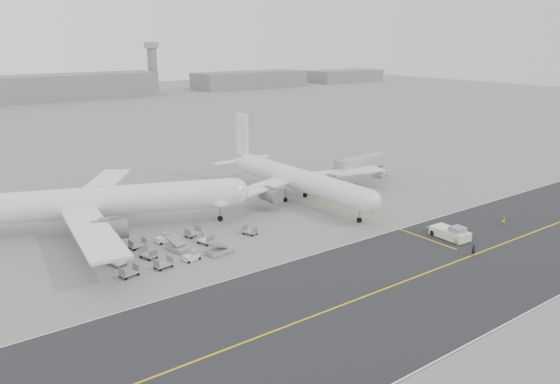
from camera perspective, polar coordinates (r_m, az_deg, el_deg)
ground at (r=86.78m, az=-2.15°, el=-7.49°), size 700.00×700.00×0.00m
taxiway at (r=77.19m, az=8.72°, el=-10.78°), size 220.00×59.00×0.03m
horizon_buildings at (r=336.14m, az=-23.73°, el=8.71°), size 520.00×28.00×28.00m
control_tower at (r=361.64m, az=-13.17°, el=12.63°), size 7.00×7.00×31.25m
airliner_a at (r=104.19m, az=-18.69°, el=-1.00°), size 54.03×53.00×19.56m
airliner_b at (r=118.48m, az=1.69°, el=1.42°), size 47.79×48.34×16.67m
pushback_tug at (r=101.24m, az=17.42°, el=-4.11°), size 3.64×9.06×2.57m
jet_bridge at (r=135.28m, az=8.55°, el=2.92°), size 17.02×4.41×6.38m
gse_cluster at (r=92.23m, az=-12.01°, el=-6.39°), size 25.76×21.04×2.11m
stray_dolly at (r=99.11m, az=-3.16°, el=-4.45°), size 2.34×2.90×1.54m
ground_crew_a at (r=94.67m, az=19.56°, el=-5.76°), size 0.83×0.70×1.95m
ground_crew_b at (r=111.57m, az=22.27°, el=-2.82°), size 0.94×0.77×1.79m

